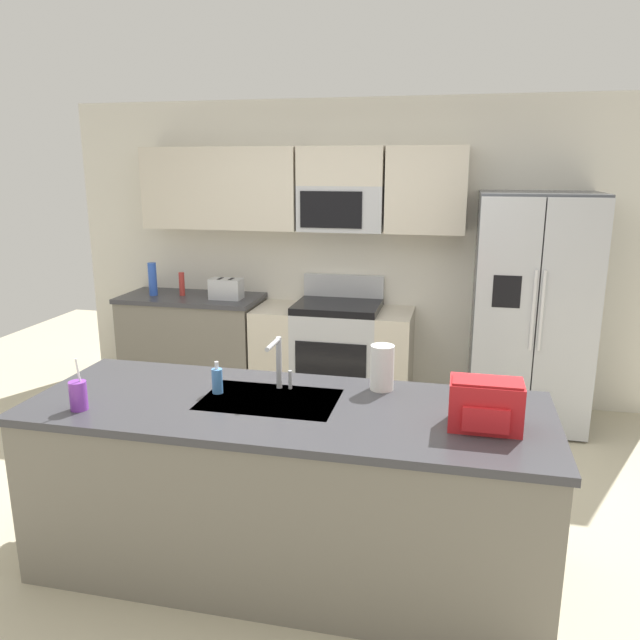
{
  "coord_description": "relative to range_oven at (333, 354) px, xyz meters",
  "views": [
    {
      "loc": [
        0.92,
        -3.28,
        2.05
      ],
      "look_at": [
        0.04,
        0.6,
        1.05
      ],
      "focal_mm": 34.78,
      "sensor_mm": 36.0,
      "label": 1
    }
  ],
  "objects": [
    {
      "name": "drink_cup_purple",
      "position": [
        -0.72,
        -2.61,
        0.53
      ],
      "size": [
        0.08,
        0.08,
        0.26
      ],
      "color": "purple",
      "rests_on": "island_counter"
    },
    {
      "name": "sink_faucet",
      "position": [
        0.15,
        -2.14,
        0.62
      ],
      "size": [
        0.08,
        0.21,
        0.28
      ],
      "color": "#B7BABF",
      "rests_on": "island_counter"
    },
    {
      "name": "range_oven",
      "position": [
        0.0,
        0.0,
        0.0
      ],
      "size": [
        1.36,
        0.61,
        1.1
      ],
      "color": "#B7BABF",
      "rests_on": "ground"
    },
    {
      "name": "backpack",
      "position": [
        1.18,
        -2.4,
        0.57
      ],
      "size": [
        0.32,
        0.22,
        0.23
      ],
      "color": "red",
      "rests_on": "island_counter"
    },
    {
      "name": "back_counter",
      "position": [
        -1.32,
        -0.0,
        0.01
      ],
      "size": [
        1.26,
        0.63,
        0.9
      ],
      "color": "slate",
      "rests_on": "ground"
    },
    {
      "name": "ground_plane",
      "position": [
        0.12,
        -1.8,
        -0.44
      ],
      "size": [
        9.0,
        9.0,
        0.0
      ],
      "primitive_type": "plane",
      "color": "beige",
      "rests_on": "ground"
    },
    {
      "name": "toaster",
      "position": [
        -0.96,
        -0.05,
        0.55
      ],
      "size": [
        0.28,
        0.16,
        0.18
      ],
      "color": "#B7BABF",
      "rests_on": "back_counter"
    },
    {
      "name": "pepper_mill",
      "position": [
        -1.4,
        -0.0,
        0.56
      ],
      "size": [
        0.05,
        0.05,
        0.21
      ],
      "primitive_type": "cylinder",
      "color": "#B2332D",
      "rests_on": "back_counter"
    },
    {
      "name": "bottle_blue",
      "position": [
        -1.66,
        -0.05,
        0.6
      ],
      "size": [
        0.08,
        0.08,
        0.3
      ],
      "primitive_type": "cylinder",
      "color": "blue",
      "rests_on": "back_counter"
    },
    {
      "name": "paper_towel_roll",
      "position": [
        0.67,
        -2.01,
        0.58
      ],
      "size": [
        0.12,
        0.12,
        0.24
      ],
      "primitive_type": "cylinder",
      "color": "white",
      "rests_on": "island_counter"
    },
    {
      "name": "kitchen_wall_unit",
      "position": [
        -0.03,
        0.28,
        1.03
      ],
      "size": [
        5.2,
        0.43,
        2.6
      ],
      "color": "silver",
      "rests_on": "ground"
    },
    {
      "name": "soap_dispenser",
      "position": [
        -0.15,
        -2.25,
        0.53
      ],
      "size": [
        0.06,
        0.06,
        0.17
      ],
      "color": "#4C8CD8",
      "rests_on": "island_counter"
    },
    {
      "name": "refrigerator",
      "position": [
        1.61,
        -0.07,
        0.48
      ],
      "size": [
        0.9,
        0.76,
        1.85
      ],
      "color": "#4C4F54",
      "rests_on": "ground"
    },
    {
      "name": "island_counter",
      "position": [
        0.24,
        -2.33,
        0.01
      ],
      "size": [
        2.58,
        0.94,
        0.9
      ],
      "color": "slate",
      "rests_on": "ground"
    }
  ]
}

